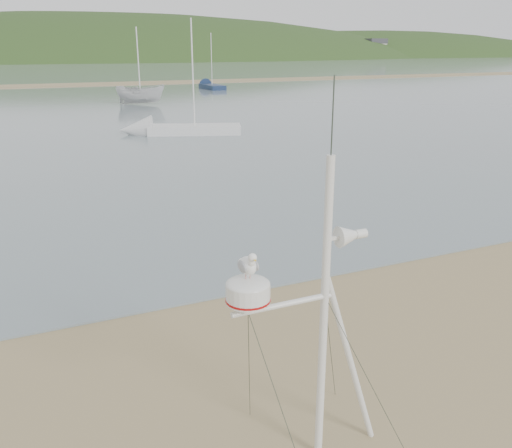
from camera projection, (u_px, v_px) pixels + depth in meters
name	position (u px, v px, depth m)	size (l,w,h in m)	color
water	(7.00, 69.00, 120.70)	(560.00, 256.00, 0.04)	slate
sandbar	(14.00, 86.00, 67.02)	(560.00, 7.00, 0.07)	olive
hill_ridge	(60.00, 109.00, 223.26)	(620.00, 180.00, 80.00)	#1F3515
far_cottages	(13.00, 49.00, 176.03)	(294.40, 6.30, 8.00)	beige
mast_rig	(319.00, 380.00, 6.29)	(2.01, 2.15, 4.54)	silver
boat_white	(139.00, 78.00, 45.99)	(1.64, 1.69, 4.37)	silver
sailboat_blue_far	(207.00, 86.00, 64.98)	(1.78, 6.88, 6.81)	#12213F
sailboat_white_near	(163.00, 130.00, 30.66)	(6.98, 3.88, 6.79)	silver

